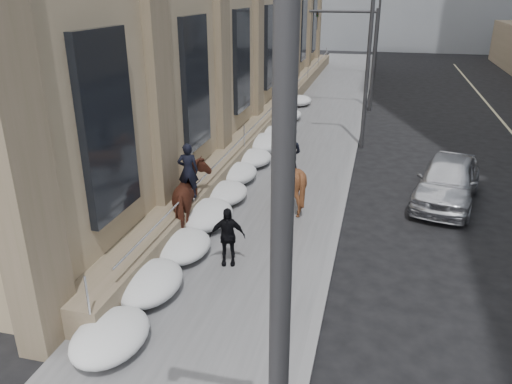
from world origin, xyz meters
TOP-DOWN VIEW (x-y plane):
  - ground at (0.00, 0.00)m, footprint 140.00×140.00m
  - sidewalk at (0.00, 10.00)m, footprint 5.00×80.00m
  - curb at (2.62, 10.00)m, footprint 0.24×80.00m
  - streetlight_near at (2.74, -6.00)m, footprint 1.71×0.24m
  - streetlight_mid at (2.74, 14.00)m, footprint 1.71×0.24m
  - streetlight_far at (2.74, 34.00)m, footprint 1.71×0.24m
  - traffic_signal at (2.07, 22.00)m, footprint 4.10×0.22m
  - snow_bank at (-1.42, 8.11)m, footprint 1.70×18.10m
  - mounted_horse_left at (-1.78, 3.82)m, footprint 1.60×2.53m
  - mounted_horse_right at (0.79, 6.19)m, footprint 1.82×2.00m
  - pedestrian at (-0.06, 1.90)m, footprint 1.03×0.61m
  - car_silver at (6.13, 8.07)m, footprint 2.97×5.13m

SIDE VIEW (x-z plane):
  - ground at x=0.00m, z-range 0.00..0.00m
  - sidewalk at x=0.00m, z-range 0.00..0.12m
  - curb at x=2.62m, z-range 0.00..0.12m
  - snow_bank at x=-1.42m, z-range 0.09..0.85m
  - car_silver at x=6.13m, z-range 0.00..1.64m
  - pedestrian at x=-0.06m, z-range 0.12..1.76m
  - mounted_horse_left at x=-1.78m, z-range -0.15..2.50m
  - mounted_horse_right at x=0.79m, z-range -0.10..2.57m
  - traffic_signal at x=2.07m, z-range 1.00..7.00m
  - streetlight_near at x=2.74m, z-range 0.58..8.58m
  - streetlight_mid at x=2.74m, z-range 0.58..8.58m
  - streetlight_far at x=2.74m, z-range 0.58..8.58m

